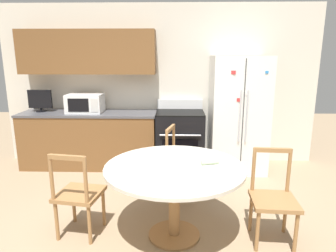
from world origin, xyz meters
name	(u,v)px	position (x,y,z in m)	size (l,w,h in m)	color
back_wall	(141,77)	(-0.30, 2.59, 1.45)	(5.20, 0.44, 2.60)	silver
kitchen_counter	(90,139)	(-1.13, 2.29, 0.45)	(2.17, 0.64, 0.90)	brown
refrigerator	(238,114)	(1.24, 2.21, 0.89)	(0.85, 0.76, 1.78)	white
oven_range	(180,139)	(0.34, 2.26, 0.47)	(0.75, 0.68, 1.08)	black
microwave	(85,103)	(-1.17, 2.29, 1.05)	(0.55, 0.39, 0.29)	white
countertop_tv	(40,100)	(-1.91, 2.33, 1.09)	(0.37, 0.16, 0.35)	black
dining_table	(174,178)	(0.26, 0.32, 0.63)	(1.35, 1.35, 0.75)	beige
dining_chair_left	(78,195)	(-0.70, 0.33, 0.43)	(0.48, 0.48, 0.90)	#9E7042
dining_chair_right	(273,199)	(1.22, 0.28, 0.43)	(0.45, 0.45, 0.90)	#9E7042
dining_chair_far	(182,163)	(0.36, 1.27, 0.43)	(0.51, 0.51, 0.90)	#9E7042
candle_glass	(175,177)	(0.27, -0.05, 0.79)	(0.08, 0.08, 0.09)	silver
folded_napkin	(210,162)	(0.61, 0.37, 0.78)	(0.18, 0.09, 0.05)	beige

